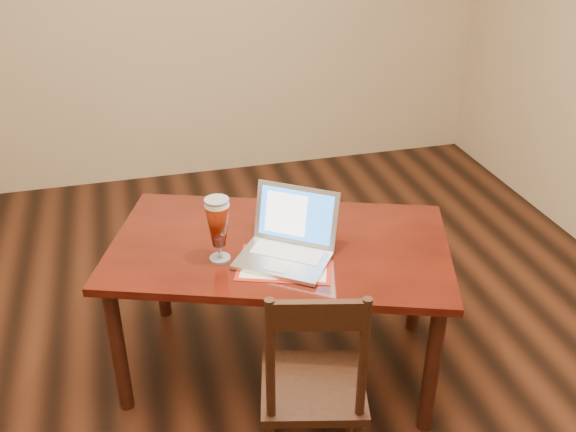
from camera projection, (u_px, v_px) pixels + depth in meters
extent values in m
plane|color=black|center=(263.00, 404.00, 2.85)|extent=(5.00, 5.00, 0.00)
cube|color=#471109|center=(280.00, 247.00, 2.76)|extent=(1.63, 1.26, 0.04)
cylinder|color=#35130D|center=(118.00, 350.00, 2.69)|extent=(0.06, 0.06, 0.64)
cylinder|color=#35130D|center=(432.00, 369.00, 2.58)|extent=(0.06, 0.06, 0.64)
cylinder|color=#35130D|center=(160.00, 263.00, 3.27)|extent=(0.06, 0.06, 0.64)
cylinder|color=#35130D|center=(418.00, 276.00, 3.17)|extent=(0.06, 0.06, 0.64)
cube|color=maroon|center=(285.00, 264.00, 2.61)|extent=(0.45, 0.38, 0.00)
cube|color=beige|center=(285.00, 264.00, 2.61)|extent=(0.40, 0.34, 0.00)
cube|color=#BCBCC0|center=(283.00, 260.00, 2.61)|extent=(0.44, 0.41, 0.02)
cube|color=silver|center=(287.00, 252.00, 2.65)|extent=(0.31, 0.26, 0.00)
cube|color=silver|center=(277.00, 267.00, 2.55)|extent=(0.11, 0.11, 0.00)
cube|color=#BCBCC0|center=(296.00, 215.00, 2.68)|extent=(0.34, 0.27, 0.24)
cube|color=blue|center=(296.00, 215.00, 2.68)|extent=(0.29, 0.23, 0.20)
cube|color=white|center=(286.00, 214.00, 2.69)|extent=(0.17, 0.14, 0.17)
cylinder|color=silver|center=(220.00, 258.00, 2.64)|extent=(0.09, 0.09, 0.01)
cylinder|color=silver|center=(220.00, 251.00, 2.62)|extent=(0.01, 0.01, 0.06)
cylinder|color=white|center=(217.00, 204.00, 2.52)|extent=(0.10, 0.10, 0.02)
cylinder|color=silver|center=(217.00, 200.00, 2.51)|extent=(0.10, 0.10, 0.01)
cylinder|color=silver|center=(273.00, 210.00, 2.97)|extent=(0.06, 0.06, 0.04)
cylinder|color=silver|center=(282.00, 206.00, 3.01)|extent=(0.06, 0.06, 0.04)
cube|color=black|center=(313.00, 387.00, 2.40)|extent=(0.46, 0.45, 0.04)
cylinder|color=black|center=(272.00, 399.00, 2.62)|extent=(0.04, 0.04, 0.38)
cylinder|color=black|center=(348.00, 398.00, 2.63)|extent=(0.04, 0.04, 0.38)
cylinder|color=black|center=(270.00, 360.00, 2.14)|extent=(0.03, 0.03, 0.49)
cylinder|color=black|center=(363.00, 359.00, 2.14)|extent=(0.03, 0.03, 0.49)
cube|color=black|center=(318.00, 315.00, 2.05)|extent=(0.31, 0.10, 0.11)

